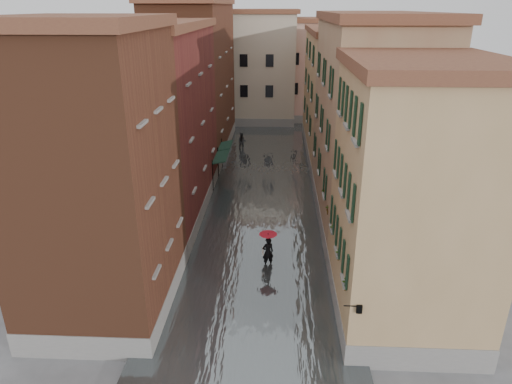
# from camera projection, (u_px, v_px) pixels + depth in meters

# --- Properties ---
(ground) EXTENTS (120.00, 120.00, 0.00)m
(ground) POSITION_uv_depth(u_px,v_px,m) (255.00, 284.00, 24.48)
(ground) COLOR #5E5E61
(ground) RESTS_ON ground
(floodwater) EXTENTS (10.00, 60.00, 0.20)m
(floodwater) POSITION_uv_depth(u_px,v_px,m) (263.00, 191.00, 36.46)
(floodwater) COLOR #51585A
(floodwater) RESTS_ON ground
(building_left_near) EXTENTS (6.00, 8.00, 13.00)m
(building_left_near) POSITION_uv_depth(u_px,v_px,m) (97.00, 182.00, 20.48)
(building_left_near) COLOR brown
(building_left_near) RESTS_ON ground
(building_left_mid) EXTENTS (6.00, 14.00, 12.50)m
(building_left_mid) POSITION_uv_depth(u_px,v_px,m) (158.00, 127.00, 30.75)
(building_left_mid) COLOR maroon
(building_left_mid) RESTS_ON ground
(building_left_far) EXTENTS (6.00, 16.00, 14.00)m
(building_left_far) POSITION_uv_depth(u_px,v_px,m) (196.00, 82.00, 44.33)
(building_left_far) COLOR brown
(building_left_far) RESTS_ON ground
(building_right_near) EXTENTS (6.00, 8.00, 11.50)m
(building_right_near) POSITION_uv_depth(u_px,v_px,m) (410.00, 203.00, 20.13)
(building_right_near) COLOR #A48354
(building_right_near) RESTS_ON ground
(building_right_mid) EXTENTS (6.00, 14.00, 13.00)m
(building_right_mid) POSITION_uv_depth(u_px,v_px,m) (368.00, 126.00, 30.02)
(building_right_mid) COLOR #9E8360
(building_right_mid) RESTS_ON ground
(building_right_far) EXTENTS (6.00, 16.00, 11.50)m
(building_right_far) POSITION_uv_depth(u_px,v_px,m) (339.00, 96.00, 44.17)
(building_right_far) COLOR #A48354
(building_right_far) RESTS_ON ground
(building_end_cream) EXTENTS (12.00, 9.00, 13.00)m
(building_end_cream) POSITION_uv_depth(u_px,v_px,m) (246.00, 69.00, 57.29)
(building_end_cream) COLOR #BDAB96
(building_end_cream) RESTS_ON ground
(building_end_pink) EXTENTS (10.00, 9.00, 12.00)m
(building_end_pink) POSITION_uv_depth(u_px,v_px,m) (317.00, 71.00, 58.92)
(building_end_pink) COLOR #CA948E
(building_end_pink) RESTS_ON ground
(awning_near) EXTENTS (1.09, 3.33, 2.80)m
(awning_near) POSITION_uv_depth(u_px,v_px,m) (221.00, 157.00, 36.84)
(awning_near) COLOR #163225
(awning_near) RESTS_ON ground
(awning_far) EXTENTS (1.09, 2.75, 2.80)m
(awning_far) POSITION_uv_depth(u_px,v_px,m) (225.00, 147.00, 39.74)
(awning_far) COLOR #163225
(awning_far) RESTS_ON ground
(wall_lantern) EXTENTS (0.71, 0.22, 0.35)m
(wall_lantern) POSITION_uv_depth(u_px,v_px,m) (359.00, 308.00, 17.59)
(wall_lantern) COLOR black
(wall_lantern) RESTS_ON ground
(window_planters) EXTENTS (0.59, 10.77, 0.84)m
(window_planters) POSITION_uv_depth(u_px,v_px,m) (336.00, 224.00, 23.24)
(window_planters) COLOR #964E31
(window_planters) RESTS_ON ground
(pedestrian_main) EXTENTS (1.03, 1.03, 2.06)m
(pedestrian_main) POSITION_uv_depth(u_px,v_px,m) (268.00, 247.00, 25.64)
(pedestrian_main) COLOR black
(pedestrian_main) RESTS_ON ground
(pedestrian_far) EXTENTS (0.92, 0.74, 1.78)m
(pedestrian_far) POSITION_uv_depth(u_px,v_px,m) (242.00, 142.00, 46.83)
(pedestrian_far) COLOR black
(pedestrian_far) RESTS_ON ground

